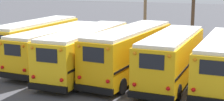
# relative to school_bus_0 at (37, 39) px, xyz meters

# --- Properties ---
(ground_plane) EXTENTS (160.00, 160.00, 0.00)m
(ground_plane) POSITION_rel_school_bus_0_xyz_m (7.49, -1.16, -1.74)
(ground_plane) COLOR #424247
(school_bus_0) EXTENTS (2.79, 10.24, 3.20)m
(school_bus_0) POSITION_rel_school_bus_0_xyz_m (0.00, 0.00, 0.00)
(school_bus_0) COLOR yellow
(school_bus_0) RESTS_ON ground
(school_bus_1) EXTENTS (2.45, 10.38, 2.98)m
(school_bus_1) POSITION_rel_school_bus_0_xyz_m (3.00, -1.52, -0.10)
(school_bus_1) COLOR #EAAA0F
(school_bus_1) RESTS_ON ground
(school_bus_2) EXTENTS (3.06, 10.85, 3.18)m
(school_bus_2) POSITION_rel_school_bus_0_xyz_m (6.00, -2.35, -0.02)
(school_bus_2) COLOR yellow
(school_bus_2) RESTS_ON ground
(school_bus_3) EXTENTS (2.84, 10.68, 3.33)m
(school_bus_3) POSITION_rel_school_bus_0_xyz_m (8.99, -1.65, 0.06)
(school_bus_3) COLOR #E5A00C
(school_bus_3) RESTS_ON ground
(school_bus_4) EXTENTS (2.73, 9.52, 3.19)m
(school_bus_4) POSITION_rel_school_bus_0_xyz_m (11.99, -2.02, -0.02)
(school_bus_4) COLOR #EAAA0F
(school_bus_4) RESTS_ON ground
(school_bus_5) EXTENTS (2.56, 10.20, 3.01)m
(school_bus_5) POSITION_rel_school_bus_0_xyz_m (14.99, -1.15, -0.10)
(school_bus_5) COLOR yellow
(school_bus_5) RESTS_ON ground
(utility_pole) EXTENTS (1.80, 0.31, 8.69)m
(utility_pole) POSITION_rel_school_bus_0_xyz_m (6.11, 9.80, 2.74)
(utility_pole) COLOR #75604C
(utility_pole) RESTS_ON ground
(fence_line) EXTENTS (23.05, 0.06, 1.42)m
(fence_line) POSITION_rel_school_bus_0_xyz_m (7.49, 6.83, -0.75)
(fence_line) COLOR #939399
(fence_line) RESTS_ON ground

